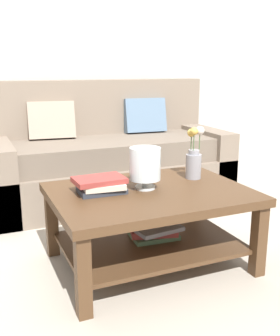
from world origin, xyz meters
TOP-DOWN VIEW (x-y plane):
  - ground_plane at (0.00, 0.00)m, footprint 10.00×10.00m
  - back_wall at (0.00, 1.65)m, footprint 6.40×0.12m
  - couch at (0.12, 0.93)m, footprint 2.11×0.90m
  - coffee_table at (-0.09, -0.42)m, footprint 1.14×0.84m
  - book_stack_main at (-0.37, -0.35)m, footprint 0.29×0.22m
  - glass_hurricane_vase at (-0.10, -0.38)m, footprint 0.18×0.18m
  - flower_pitcher at (0.28, -0.29)m, footprint 0.12×0.10m

SIDE VIEW (x-z plane):
  - ground_plane at x=0.00m, z-range 0.00..0.00m
  - coffee_table at x=-0.09m, z-range 0.10..0.57m
  - couch at x=0.12m, z-range -0.17..0.89m
  - book_stack_main at x=-0.37m, z-range 0.47..0.56m
  - flower_pitcher at x=0.28m, z-range 0.44..0.78m
  - glass_hurricane_vase at x=-0.10m, z-range 0.49..0.74m
  - back_wall at x=0.00m, z-range 0.00..2.70m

